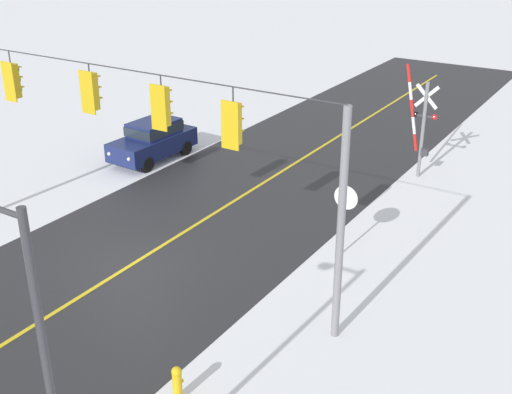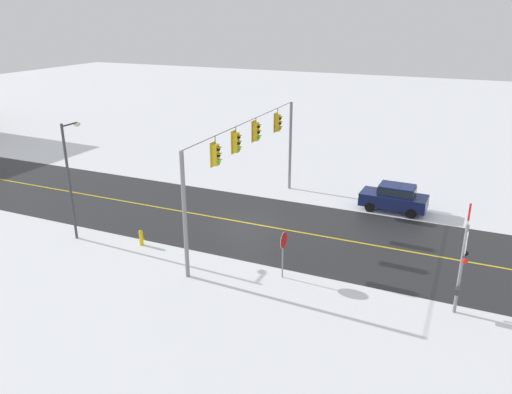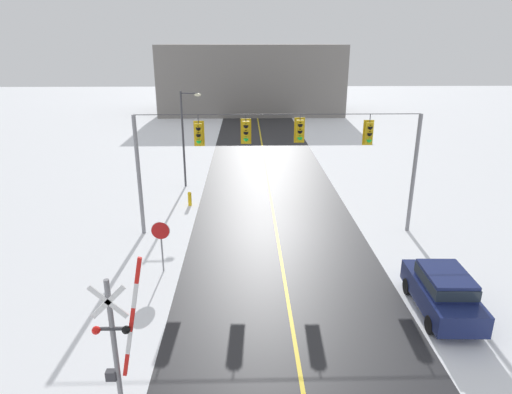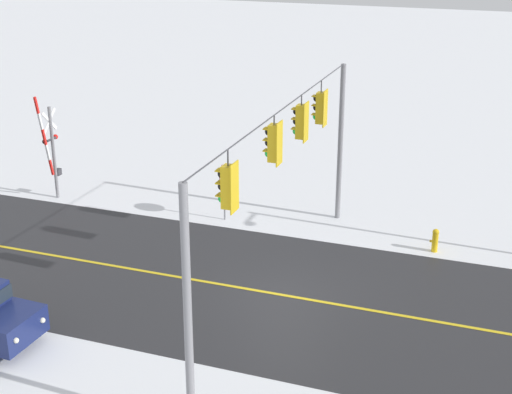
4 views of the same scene
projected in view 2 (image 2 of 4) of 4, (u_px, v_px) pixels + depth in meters
ground_plane at (249, 223)px, 29.90m from camera, size 160.00×160.00×0.00m
road_asphalt at (165, 208)px, 32.18m from camera, size 9.00×80.00×0.01m
lane_centre_line at (165, 208)px, 32.18m from camera, size 0.14×72.00×0.01m
signal_span at (249, 152)px, 28.38m from camera, size 14.20×0.47×6.22m
stop_sign at (283, 245)px, 23.21m from camera, size 0.80×0.09×2.35m
railroad_crossing at (462, 263)px, 20.31m from camera, size 1.42×0.31×4.61m
parked_car_navy at (395, 197)px, 31.47m from camera, size 1.92×4.25×1.74m
streetlamp_near at (71, 170)px, 26.78m from camera, size 1.39×0.28×6.50m
fire_hydrant at (141, 237)px, 26.96m from camera, size 0.24×0.31×0.88m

